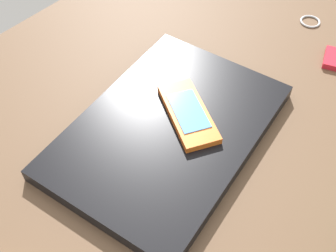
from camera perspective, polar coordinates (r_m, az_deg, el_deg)
name	(u,v)px	position (r cm, az deg, el deg)	size (l,w,h in cm)	color
desk_surface	(223,118)	(63.72, 7.38, 1.02)	(120.00, 80.00, 3.00)	brown
laptop_closed	(168,130)	(58.41, 0.00, -0.60)	(32.53, 22.41, 2.09)	black
cell_phone_on_laptop	(188,113)	(58.43, 2.72, 1.72)	(10.44, 12.80, 1.12)	orange
key_ring	(310,21)	(81.80, 18.47, 13.12)	(3.56, 3.56, 0.36)	silver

